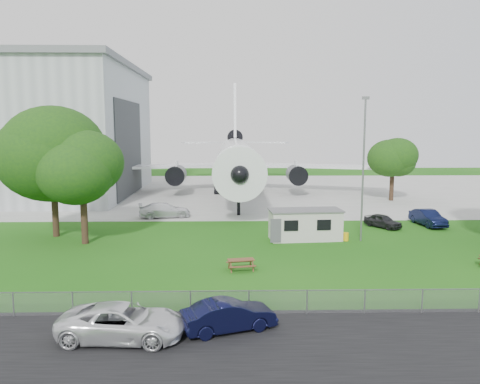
{
  "coord_description": "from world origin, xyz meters",
  "views": [
    {
      "loc": [
        -2.96,
        -32.52,
        9.54
      ],
      "look_at": [
        -2.07,
        8.0,
        4.0
      ],
      "focal_mm": 35.0,
      "sensor_mm": 36.0,
      "label": 1
    }
  ],
  "objects_px": {
    "site_cabin": "(305,224)",
    "car_centre_sedan": "(229,316)",
    "airliner": "(236,158)",
    "picnic_west": "(241,270)"
  },
  "relations": [
    {
      "from": "car_centre_sedan",
      "to": "airliner",
      "type": "bearing_deg",
      "value": -20.47
    },
    {
      "from": "site_cabin",
      "to": "car_centre_sedan",
      "type": "height_order",
      "value": "site_cabin"
    },
    {
      "from": "airliner",
      "to": "car_centre_sedan",
      "type": "relative_size",
      "value": 10.68
    },
    {
      "from": "picnic_west",
      "to": "car_centre_sedan",
      "type": "bearing_deg",
      "value": -105.26
    },
    {
      "from": "picnic_west",
      "to": "car_centre_sedan",
      "type": "xyz_separation_m",
      "value": [
        -0.8,
        -9.53,
        0.74
      ]
    },
    {
      "from": "picnic_west",
      "to": "site_cabin",
      "type": "bearing_deg",
      "value": 46.16
    },
    {
      "from": "site_cabin",
      "to": "picnic_west",
      "type": "xyz_separation_m",
      "value": [
        -5.77,
        -8.75,
        -1.31
      ]
    },
    {
      "from": "airliner",
      "to": "site_cabin",
      "type": "bearing_deg",
      "value": -79.18
    },
    {
      "from": "airliner",
      "to": "picnic_west",
      "type": "xyz_separation_m",
      "value": [
        -0.23,
        -37.72,
        -5.27
      ]
    },
    {
      "from": "site_cabin",
      "to": "car_centre_sedan",
      "type": "xyz_separation_m",
      "value": [
        -6.57,
        -18.28,
        -0.58
      ]
    }
  ]
}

